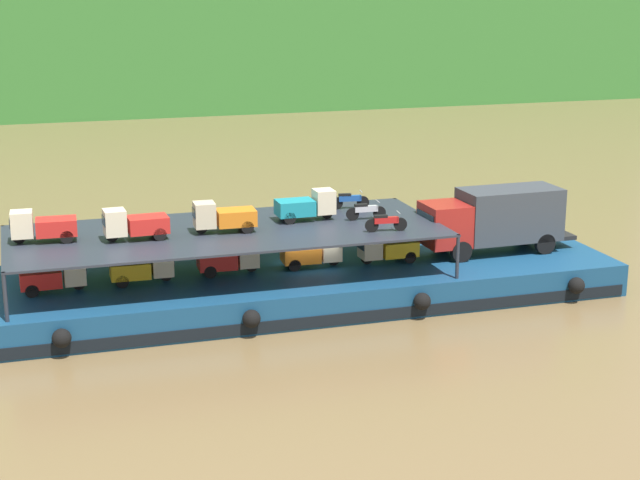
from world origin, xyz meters
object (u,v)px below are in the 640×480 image
(mini_truck_lower_fore, at_px, (313,252))
(motorcycle_upper_port, at_px, (386,222))
(mini_truck_upper_stern, at_px, (43,226))
(mini_truck_upper_mid, at_px, (135,224))
(mini_truck_lower_aft, at_px, (143,267))
(covered_lorry, at_px, (495,218))
(cargo_barge, at_px, (309,282))
(mini_truck_lower_mid, at_px, (230,258))
(mini_truck_upper_fore, at_px, (223,217))
(mini_truck_lower_bow, at_px, (387,248))
(motorcycle_upper_stbd, at_px, (349,200))
(mini_truck_lower_stern, at_px, (54,276))
(motorcycle_upper_centre, at_px, (366,211))
(mini_truck_upper_bow, at_px, (307,205))

(mini_truck_lower_fore, xyz_separation_m, motorcycle_upper_port, (2.72, -2.18, 1.74))
(mini_truck_upper_stern, bearing_deg, mini_truck_upper_mid, -11.92)
(motorcycle_upper_port, bearing_deg, mini_truck_lower_aft, 169.00)
(covered_lorry, bearing_deg, mini_truck_upper_stern, 177.88)
(covered_lorry, bearing_deg, cargo_barge, 177.67)
(mini_truck_lower_mid, height_order, motorcycle_upper_port, motorcycle_upper_port)
(mini_truck_lower_aft, bearing_deg, mini_truck_upper_fore, 0.41)
(mini_truck_upper_fore, bearing_deg, motorcycle_upper_port, -16.74)
(covered_lorry, distance_m, mini_truck_upper_mid, 17.12)
(covered_lorry, distance_m, mini_truck_lower_mid, 12.96)
(covered_lorry, height_order, mini_truck_lower_mid, covered_lorry)
(mini_truck_lower_fore, distance_m, mini_truck_lower_bow, 3.53)
(cargo_barge, relative_size, motorcycle_upper_stbd, 14.98)
(cargo_barge, xyz_separation_m, mini_truck_lower_stern, (-11.35, -0.43, 1.44))
(mini_truck_lower_fore, xyz_separation_m, mini_truck_upper_stern, (-11.81, 0.52, 2.00))
(mini_truck_upper_stern, xyz_separation_m, mini_truck_upper_mid, (3.77, -0.80, 0.00))
(mini_truck_upper_mid, bearing_deg, mini_truck_upper_fore, 2.43)
(mini_truck_upper_fore, bearing_deg, mini_truck_upper_stern, 175.30)
(cargo_barge, xyz_separation_m, motorcycle_upper_centre, (2.78, 0.03, 3.18))
(motorcycle_upper_centre, height_order, motorcycle_upper_stbd, same)
(covered_lorry, relative_size, mini_truck_lower_fore, 2.82)
(mini_truck_lower_aft, distance_m, mini_truck_lower_bow, 11.28)
(mini_truck_upper_bow, bearing_deg, mini_truck_upper_stern, -178.11)
(mini_truck_lower_aft, bearing_deg, mini_truck_upper_stern, 170.81)
(motorcycle_upper_port, height_order, motorcycle_upper_centre, same)
(mini_truck_lower_stern, height_order, mini_truck_upper_stern, mini_truck_upper_stern)
(covered_lorry, xyz_separation_m, motorcycle_upper_stbd, (-6.43, 2.74, 0.74))
(mini_truck_lower_stern, distance_m, mini_truck_lower_bow, 15.03)
(covered_lorry, bearing_deg, motorcycle_upper_centre, 176.38)
(mini_truck_upper_bow, distance_m, motorcycle_upper_stbd, 3.08)
(mini_truck_lower_stern, xyz_separation_m, mini_truck_upper_mid, (3.47, 0.04, 2.00))
(mini_truck_lower_aft, bearing_deg, mini_truck_lower_mid, 3.87)
(mini_truck_upper_stern, xyz_separation_m, mini_truck_upper_bow, (11.80, 0.39, 0.00))
(mini_truck_upper_stern, distance_m, mini_truck_upper_bow, 11.81)
(mini_truck_lower_bow, height_order, motorcycle_upper_centre, motorcycle_upper_centre)
(mini_truck_lower_bow, xyz_separation_m, mini_truck_upper_stern, (-15.33, 0.81, 2.00))
(covered_lorry, bearing_deg, mini_truck_upper_bow, 172.69)
(covered_lorry, distance_m, motorcycle_upper_stbd, 7.03)
(cargo_barge, distance_m, mini_truck_lower_bow, 3.98)
(mini_truck_lower_fore, bearing_deg, motorcycle_upper_stbd, 43.40)
(cargo_barge, bearing_deg, mini_truck_upper_fore, -176.66)
(cargo_barge, distance_m, mini_truck_lower_mid, 3.97)
(covered_lorry, height_order, motorcycle_upper_port, covered_lorry)
(mini_truck_lower_mid, distance_m, mini_truck_upper_bow, 4.41)
(cargo_barge, bearing_deg, mini_truck_upper_mid, -177.11)
(mini_truck_upper_stern, bearing_deg, motorcycle_upper_centre, -1.45)
(cargo_barge, distance_m, motorcycle_upper_centre, 4.23)
(mini_truck_lower_stern, relative_size, mini_truck_lower_mid, 0.99)
(cargo_barge, xyz_separation_m, mini_truck_lower_bow, (3.68, -0.42, 1.44))
(mini_truck_lower_stern, distance_m, motorcycle_upper_centre, 14.24)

